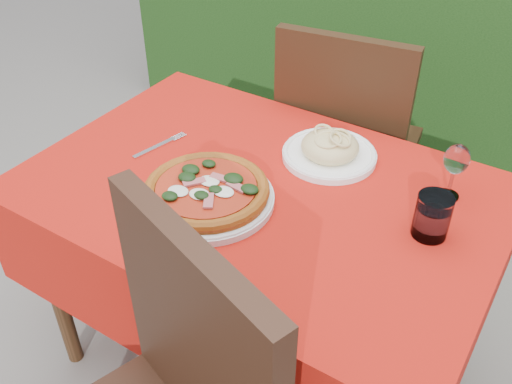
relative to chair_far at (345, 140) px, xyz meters
The scene contains 8 objects.
ground 0.83m from the chair_far, 88.67° to the right, with size 60.00×60.00×0.00m, color slate.
dining_table 0.60m from the chair_far, 88.67° to the right, with size 1.26×0.86×0.75m.
chair_far is the anchor object (origin of this frame).
pizza_plate 0.76m from the chair_far, 95.01° to the right, with size 0.40×0.40×0.07m.
pasta_plate 0.44m from the chair_far, 73.79° to the right, with size 0.27×0.27×0.08m.
water_glass 0.75m from the chair_far, 49.68° to the right, with size 0.09×0.09×0.11m.
wine_glass 0.65m from the chair_far, 39.37° to the right, with size 0.07×0.07×0.16m.
fork 0.72m from the chair_far, 119.50° to the right, with size 0.03×0.20×0.01m, color silver.
Camera 1 is at (0.65, -1.04, 1.67)m, focal length 40.00 mm.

